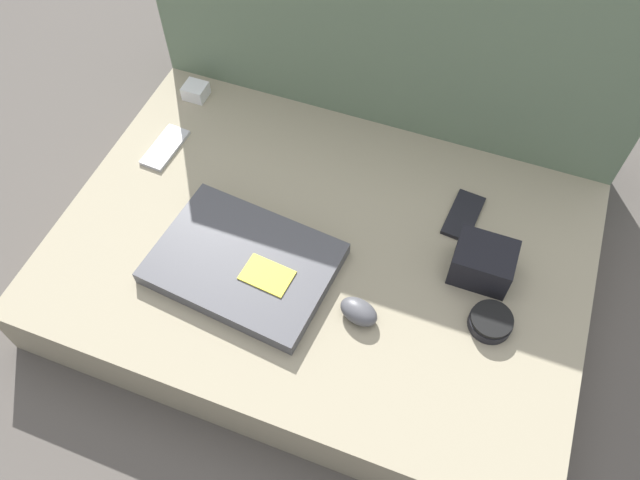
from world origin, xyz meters
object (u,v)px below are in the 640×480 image
Objects in this scene: computer_mouse at (359,312)px; phone_black at (463,215)px; speaker_puck at (491,322)px; camera_pouch at (483,262)px; phone_silver at (165,147)px; laptop at (244,263)px; charger_brick at (196,91)px.

computer_mouse reaches higher than phone_black.
speaker_puck is 0.72× the size of camera_pouch.
phone_silver is at bearing -170.35° from phone_black.
camera_pouch is at bearing -58.43° from phone_black.
laptop is at bearing -160.94° from camera_pouch.
speaker_puck is 0.82m from charger_brick.
speaker_puck is 0.24m from phone_black.
charger_brick reaches higher than phone_black.
phone_black is at bearing 7.70° from phone_silver.
camera_pouch is at bearing 112.26° from speaker_puck.
phone_silver and phone_black have the same top height.
charger_brick reaches higher than speaker_puck.
laptop is 2.81× the size of phone_silver.
laptop is 0.46m from speaker_puck.
computer_mouse is 0.76× the size of camera_pouch.
phone_silver is 0.70m from camera_pouch.
computer_mouse is 0.25m from camera_pouch.
phone_black is (0.64, 0.05, 0.00)m from phone_silver.
camera_pouch is (0.70, -0.07, 0.03)m from phone_silver.
charger_brick is at bearing 174.92° from phone_black.
phone_silver is at bearing 170.30° from computer_mouse.
laptop is 0.23m from computer_mouse.
phone_silver is 1.03× the size of phone_black.
camera_pouch is (0.18, 0.16, 0.02)m from computer_mouse.
charger_brick is at bearing 133.54° from laptop.
phone_black is 2.38× the size of charger_brick.
computer_mouse is at bearing -20.98° from phone_silver.
computer_mouse is 0.67× the size of phone_black.
laptop is 4.29× the size of computer_mouse.
laptop reaches higher than phone_black.
charger_brick is (-0.52, 0.40, -0.00)m from computer_mouse.
phone_silver is at bearing 149.01° from laptop.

